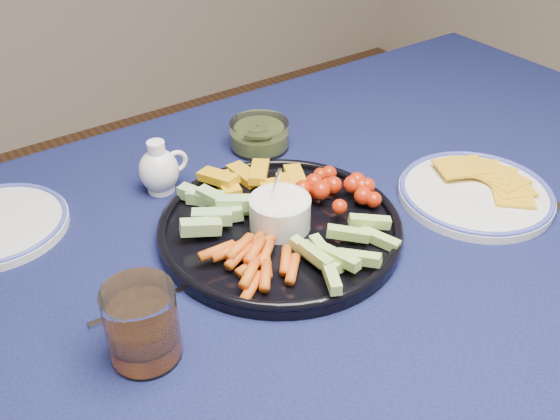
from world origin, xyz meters
TOP-DOWN VIEW (x-y plane):
  - dining_table at (0.00, 0.00)m, footprint 1.67×1.07m
  - crudite_platter at (-0.03, 0.09)m, footprint 0.35×0.35m
  - creamer_pitcher at (-0.12, 0.30)m, footprint 0.08×0.06m
  - pickle_bowl at (0.09, 0.32)m, footprint 0.11×0.11m
  - cheese_plate at (0.28, -0.01)m, footprint 0.24×0.24m
  - juice_tumbler at (-0.29, -0.01)m, footprint 0.08×0.08m
  - fork_left at (-0.23, 0.06)m, footprint 0.17×0.03m
  - fork_right at (0.33, -0.07)m, footprint 0.13×0.11m

SIDE VIEW (x-z plane):
  - dining_table at x=0.00m, z-range 0.29..1.03m
  - fork_right at x=0.33m, z-range 0.75..0.75m
  - fork_left at x=-0.23m, z-range 0.75..0.75m
  - cheese_plate at x=0.28m, z-range 0.74..0.77m
  - crudite_platter at x=-0.03m, z-range 0.71..0.82m
  - pickle_bowl at x=0.09m, z-range 0.74..0.79m
  - creamer_pitcher at x=-0.12m, z-range 0.74..0.83m
  - juice_tumbler at x=-0.29m, z-range 0.74..0.84m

